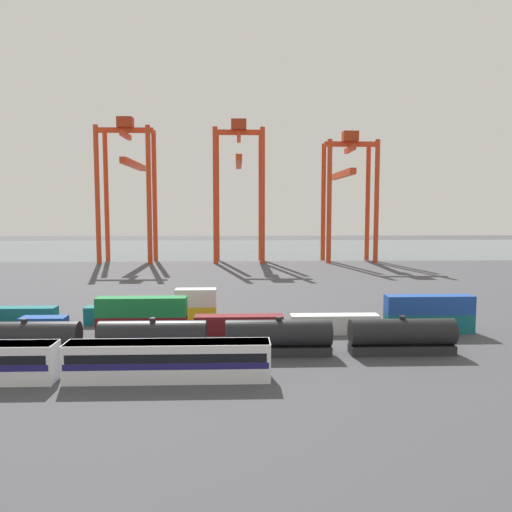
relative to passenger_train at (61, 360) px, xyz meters
The scene contains 18 objects.
ground_plane 61.32m from the passenger_train, 82.17° to the left, with size 420.00×420.00×0.00m, color #424247.
harbour_water 169.69m from the passenger_train, 87.18° to the left, with size 400.00×110.00×0.01m, color slate.
passenger_train is the anchor object (origin of this frame).
freight_tank_row 17.18m from the passenger_train, 29.01° to the left, with size 56.22×3.08×4.54m.
shipping_container_2 20.39m from the passenger_train, 115.00° to the left, with size 6.04×2.44×2.60m, color #1C4299.
shipping_container_3 19.03m from the passenger_train, 76.14° to the left, with size 12.10×2.44×2.60m, color maroon.
shipping_container_4 19.09m from the passenger_train, 76.14° to the left, with size 12.10×2.44×2.60m, color #197538.
shipping_container_5 25.60m from the passenger_train, 46.18° to the left, with size 12.10×2.44×2.60m, color maroon.
shipping_container_6 35.98m from the passenger_train, 30.87° to the left, with size 12.10×2.44×2.60m, color silver.
shipping_container_7 47.76m from the passenger_train, 22.74° to the left, with size 12.10×2.44×2.60m, color #146066.
shipping_container_8 47.78m from the passenger_train, 22.74° to the left, with size 12.10×2.44×2.60m, color #1C4299.
shipping_container_10 29.71m from the passenger_train, 121.32° to the left, with size 12.10×2.44×2.60m, color #146066.
shipping_container_11 25.47m from the passenger_train, 94.66° to the left, with size 6.04×2.44×2.60m, color #146066.
shipping_container_12 27.79m from the passenger_train, 65.99° to the left, with size 6.04×2.44×2.60m, color gold.
shipping_container_13 27.83m from the passenger_train, 65.99° to the left, with size 6.04×2.44×2.60m, color silver.
gantry_crane_west 120.56m from the passenger_train, 98.63° to the left, with size 17.38×34.83×45.72m.
gantry_crane_central 120.86m from the passenger_train, 81.24° to the left, with size 16.17×36.86×45.25m.
gantry_crane_east 130.66m from the passenger_train, 65.33° to the left, with size 16.54×36.06×41.72m.
Camera 1 is at (9.28, -70.35, 17.13)m, focal length 35.55 mm.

